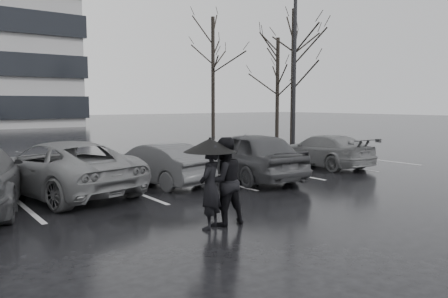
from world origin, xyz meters
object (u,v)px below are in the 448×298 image
at_px(car_west_a, 158,164).
at_px(tree_ne, 277,88).
at_px(pedestrian_left, 210,187).
at_px(lamp_post, 295,58).
at_px(pedestrian_right, 224,181).
at_px(tree_east, 293,77).
at_px(car_main, 249,155).
at_px(tree_north, 213,77).
at_px(car_west_b, 60,168).
at_px(car_east, 323,151).

relative_size(car_west_a, tree_ne, 0.53).
xyz_separation_m(pedestrian_left, lamp_post, (11.21, 8.86, 3.82)).
bearing_deg(tree_ne, lamp_post, -128.30).
bearing_deg(pedestrian_right, tree_east, -134.59).
bearing_deg(car_main, tree_north, -114.54).
distance_m(car_west_a, car_west_b, 2.76).
height_order(car_main, pedestrian_right, pedestrian_right).
height_order(pedestrian_left, tree_north, tree_north).
bearing_deg(pedestrian_right, car_west_a, -97.40).
height_order(car_main, car_west_a, car_main).
distance_m(car_west_b, pedestrian_left, 5.19).
distance_m(car_main, tree_ne, 18.11).
relative_size(car_main, pedestrian_left, 2.76).
xyz_separation_m(car_west_a, car_west_b, (-2.74, 0.26, 0.10)).
xyz_separation_m(car_main, tree_north, (9.41, 15.40, 3.49)).
distance_m(car_east, lamp_post, 6.81).
bearing_deg(car_main, pedestrian_left, 49.72).
bearing_deg(car_west_b, tree_ne, -161.57).
xyz_separation_m(tree_ne, tree_north, (-3.50, 3.00, 0.75)).
bearing_deg(tree_east, pedestrian_right, -139.37).
bearing_deg(car_main, tree_ne, -129.27).
bearing_deg(lamp_post, tree_ne, 51.70).
relative_size(car_west_b, tree_ne, 0.73).
bearing_deg(car_east, car_west_b, -1.42).
distance_m(pedestrian_right, tree_east, 18.90).
bearing_deg(car_west_a, car_west_b, -16.83).
bearing_deg(tree_north, car_west_b, -136.33).
bearing_deg(car_west_a, lamp_post, -168.82).
height_order(car_west_a, lamp_post, lamp_post).
xyz_separation_m(lamp_post, tree_east, (3.31, 3.36, -0.63)).
xyz_separation_m(car_west_b, tree_north, (14.88, 14.20, 3.54)).
distance_m(car_west_b, lamp_post, 13.72).
bearing_deg(pedestrian_right, car_east, -146.78).
height_order(tree_east, tree_ne, tree_east).
xyz_separation_m(car_west_a, pedestrian_right, (-1.01, -4.67, 0.26)).
distance_m(car_main, tree_east, 13.76).
xyz_separation_m(pedestrian_left, tree_ne, (17.02, 16.21, 2.69)).
relative_size(car_west_b, tree_east, 0.64).
relative_size(car_west_a, car_east, 0.89).
distance_m(car_east, tree_north, 16.27).
height_order(car_west_a, tree_north, tree_north).
distance_m(car_east, tree_east, 10.71).
height_order(car_main, lamp_post, lamp_post).
height_order(car_west_b, car_east, car_west_b).
height_order(car_west_b, pedestrian_left, pedestrian_left).
relative_size(car_main, pedestrian_right, 2.56).
distance_m(car_east, pedestrian_right, 8.85).
bearing_deg(tree_north, car_east, -109.77).
height_order(car_main, car_west_b, car_main).
bearing_deg(car_west_b, pedestrian_left, 92.20).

